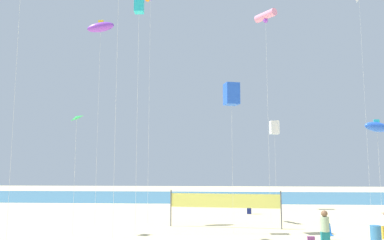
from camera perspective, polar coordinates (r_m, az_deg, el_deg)
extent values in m
cube|color=teal|center=(51.07, 3.99, -11.42)|extent=(120.00, 20.00, 0.01)
cube|color=navy|center=(32.89, 8.59, -13.17)|extent=(0.36, 0.22, 0.76)
cylinder|color=#2D2D33|center=(32.82, 8.56, -11.96)|extent=(0.38, 0.38, 0.63)
sphere|color=beige|center=(32.79, 8.55, -11.17)|extent=(0.28, 0.28, 0.28)
cylinder|color=white|center=(24.11, 26.97, -13.30)|extent=(0.35, 0.35, 0.58)
sphere|color=beige|center=(24.07, 26.91, -12.31)|extent=(0.26, 0.26, 0.26)
cylinder|color=#99B28C|center=(19.98, 19.35, -14.57)|extent=(0.42, 0.42, 0.69)
sphere|color=brown|center=(19.92, 19.29, -13.14)|extent=(0.31, 0.31, 0.31)
cube|color=#1959B2|center=(22.27, 19.75, -15.99)|extent=(0.52, 0.48, 0.03)
cube|color=#1959B2|center=(22.50, 19.51, -15.18)|extent=(0.52, 0.23, 0.57)
cylinder|color=silver|center=(22.16, 19.88, -16.46)|extent=(0.03, 0.03, 0.32)
cylinder|color=silver|center=(22.43, 19.67, -16.34)|extent=(0.03, 0.03, 0.32)
cylinder|color=teal|center=(22.75, 25.92, -15.19)|extent=(0.55, 0.55, 0.89)
cylinder|color=#4C4C51|center=(26.07, -3.19, -13.06)|extent=(0.08, 0.08, 2.40)
cylinder|color=#4C4C51|center=(25.42, 13.27, -13.04)|extent=(0.08, 0.08, 2.40)
cube|color=#EAE566|center=(25.44, 4.92, -12.00)|extent=(7.17, 0.85, 0.90)
cube|color=#7A3872|center=(21.77, 17.46, -16.76)|extent=(0.37, 0.19, 0.30)
cylinder|color=silver|center=(23.85, -24.76, 10.46)|extent=(0.01, 0.01, 21.70)
cylinder|color=silver|center=(23.20, 6.10, -6.35)|extent=(0.01, 0.01, 8.41)
cube|color=blue|center=(23.62, 5.96, 3.90)|extent=(1.04, 1.04, 1.34)
cylinder|color=silver|center=(27.88, -6.48, 2.30)|extent=(0.01, 0.01, 16.88)
cylinder|color=silver|center=(23.61, -17.26, -8.01)|extent=(0.01, 0.01, 6.82)
pyramid|color=green|center=(23.79, -17.04, 0.40)|extent=(0.73, 0.72, 0.38)
cylinder|color=silver|center=(36.71, 12.45, -7.05)|extent=(0.01, 0.01, 7.64)
cube|color=white|center=(36.89, 12.29, -1.11)|extent=(0.86, 0.86, 1.26)
cylinder|color=silver|center=(27.29, 11.36, 0.50)|extent=(0.01, 0.01, 14.91)
cylinder|color=pink|center=(29.20, 11.00, 15.16)|extent=(1.54, 1.72, 0.56)
sphere|color=purple|center=(29.06, 11.02, 14.47)|extent=(0.34, 0.34, 0.34)
cylinder|color=silver|center=(23.29, -8.26, 0.64)|extent=(0.01, 0.01, 14.05)
cube|color=#26BFCC|center=(25.20, -7.96, 16.68)|extent=(0.61, 0.61, 0.92)
cylinder|color=silver|center=(27.26, -14.00, -0.45)|extent=(0.01, 0.01, 13.93)
ellipsoid|color=purple|center=(28.87, -13.58, 13.42)|extent=(2.12, 1.10, 1.10)
cube|color=yellow|center=(28.97, -13.57, 13.96)|extent=(0.38, 0.06, 0.48)
cylinder|color=silver|center=(21.11, -11.41, 1.76)|extent=(0.01, 0.01, 14.23)
cylinder|color=silver|center=(38.85, 24.55, 2.88)|extent=(0.01, 0.01, 20.38)
cylinder|color=silver|center=(32.12, 26.39, -7.13)|extent=(0.01, 0.01, 6.95)
ellipsoid|color=blue|center=(32.26, 26.06, -0.96)|extent=(2.33, 1.42, 0.94)
cube|color=#26BFCC|center=(32.29, 26.03, -0.39)|extent=(0.43, 0.06, 0.54)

